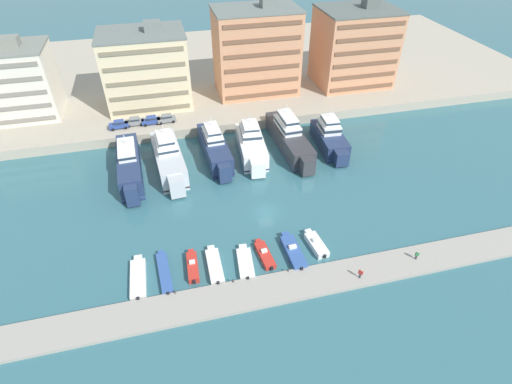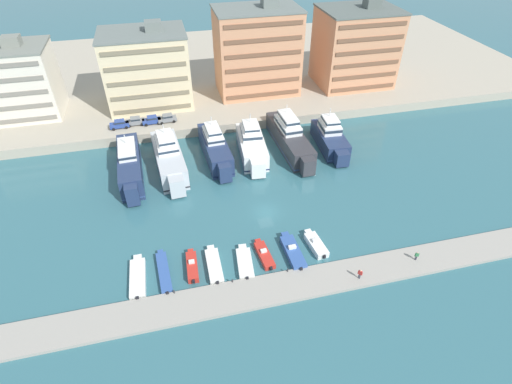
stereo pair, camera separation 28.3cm
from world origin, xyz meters
name	(u,v)px [view 2 (the right image)]	position (x,y,z in m)	size (l,w,h in m)	color
ground_plane	(266,212)	(0.00, 0.00, 0.00)	(400.00, 400.00, 0.00)	#336670
quay_promenade	(211,70)	(0.00, 63.08, 1.07)	(180.00, 70.00, 2.13)	#ADA38E
pier_dock	(296,285)	(0.00, -16.37, 0.27)	(120.00, 5.23, 0.53)	#9E998E
yacht_navy_far_left	(130,165)	(-22.43, 16.36, 2.46)	(4.82, 19.91, 7.55)	navy
yacht_silver_left	(169,158)	(-15.05, 16.88, 2.61)	(6.23, 19.61, 8.64)	silver
yacht_navy_mid_left	(215,148)	(-5.72, 18.67, 2.47)	(5.13, 18.50, 8.27)	navy
yacht_white_center_left	(252,145)	(1.74, 18.09, 2.43)	(6.08, 17.26, 8.34)	white
yacht_charcoal_center	(290,137)	(10.11, 18.96, 2.55)	(5.39, 21.85, 8.69)	#333338
yacht_navy_center_right	(330,137)	(18.53, 17.25, 2.29)	(5.64, 15.95, 8.07)	navy
motorboat_white_far_left	(138,277)	(-21.57, -9.90, 0.43)	(2.25, 8.16, 0.88)	white
motorboat_blue_left	(164,272)	(-17.89, -9.77, 0.39)	(2.05, 8.59, 0.83)	#33569E
motorboat_red_mid_left	(192,266)	(-13.77, -9.76, 0.54)	(1.73, 6.31, 1.41)	red
motorboat_white_center_left	(214,265)	(-10.62, -10.25, 0.46)	(2.03, 7.46, 0.93)	white
motorboat_white_center	(245,262)	(-6.09, -10.75, 0.41)	(2.71, 6.87, 0.86)	white
motorboat_red_center_right	(264,255)	(-2.90, -9.93, 0.43)	(2.14, 6.37, 1.23)	red
motorboat_blue_mid_right	(293,252)	(1.44, -10.45, 0.53)	(2.33, 7.91, 1.49)	#33569E
motorboat_white_right	(316,244)	(5.39, -9.85, 0.56)	(2.45, 6.18, 1.49)	white
car_blue_far_left	(120,124)	(-24.60, 32.17, 3.11)	(4.19, 2.10, 1.80)	#28428E
car_grey_left	(135,121)	(-21.28, 32.76, 3.11)	(4.14, 2.00, 1.80)	slate
car_blue_mid_left	(152,120)	(-17.69, 32.44, 3.11)	(4.19, 2.10, 1.80)	#28428E
car_grey_center_left	(167,118)	(-14.32, 32.47, 3.11)	(4.23, 2.19, 1.80)	slate
apartment_block_far_left	(13,82)	(-46.21, 44.10, 9.93)	(18.11, 12.63, 17.46)	silver
apartment_block_left	(147,69)	(-17.17, 43.21, 10.59)	(19.10, 13.97, 18.81)	beige
apartment_block_mid_left	(257,51)	(9.19, 44.20, 12.16)	(19.95, 12.83, 21.94)	tan
apartment_block_center_left	(355,47)	(34.65, 43.51, 11.44)	(18.76, 15.04, 20.52)	tan
pedestrian_near_edge	(360,273)	(9.06, -17.57, 1.57)	(0.50, 0.51, 1.74)	#282D3D
pedestrian_mid_deck	(417,255)	(18.75, -16.31, 1.47)	(0.58, 0.36, 1.58)	#282D3D
bollard_west	(174,292)	(-16.69, -14.01, 0.86)	(0.20, 0.20, 0.61)	#2D2D33
bollard_west_mid	(232,280)	(-8.57, -14.01, 0.86)	(0.20, 0.20, 0.61)	#2D2D33
bollard_east_mid	(288,270)	(-0.45, -14.01, 0.86)	(0.20, 0.20, 0.61)	#2D2D33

